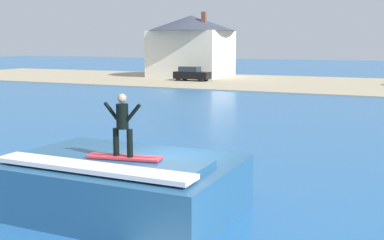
{
  "coord_description": "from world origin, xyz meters",
  "views": [
    {
      "loc": [
        6.03,
        -12.2,
        4.67
      ],
      "look_at": [
        -1.13,
        3.47,
        1.9
      ],
      "focal_mm": 44.71,
      "sensor_mm": 36.0,
      "label": 1
    }
  ],
  "objects_px": {
    "house_with_chimney": "(191,43)",
    "surfboard": "(124,157)",
    "car_near_shore": "(192,74)",
    "surfer": "(122,122)",
    "wave_crest": "(121,184)"
  },
  "relations": [
    {
      "from": "surfboard",
      "to": "car_near_shore",
      "type": "distance_m",
      "value": 47.06
    },
    {
      "from": "house_with_chimney",
      "to": "surfboard",
      "type": "bearing_deg",
      "value": -67.23
    },
    {
      "from": "wave_crest",
      "to": "house_with_chimney",
      "type": "xyz_separation_m",
      "value": [
        -20.96,
        50.41,
        3.96
      ]
    },
    {
      "from": "surfer",
      "to": "house_with_chimney",
      "type": "relative_size",
      "value": 0.14
    },
    {
      "from": "wave_crest",
      "to": "surfer",
      "type": "height_order",
      "value": "surfer"
    },
    {
      "from": "car_near_shore",
      "to": "house_with_chimney",
      "type": "xyz_separation_m",
      "value": [
        -3.37,
        7.31,
        3.79
      ]
    },
    {
      "from": "house_with_chimney",
      "to": "wave_crest",
      "type": "bearing_deg",
      "value": -67.42
    },
    {
      "from": "car_near_shore",
      "to": "house_with_chimney",
      "type": "distance_m",
      "value": 8.9
    },
    {
      "from": "car_near_shore",
      "to": "house_with_chimney",
      "type": "bearing_deg",
      "value": 114.78
    },
    {
      "from": "surfboard",
      "to": "surfer",
      "type": "xyz_separation_m",
      "value": [
        -0.01,
        -0.03,
        0.96
      ]
    },
    {
      "from": "surfboard",
      "to": "surfer",
      "type": "bearing_deg",
      "value": -101.92
    },
    {
      "from": "surfboard",
      "to": "house_with_chimney",
      "type": "height_order",
      "value": "house_with_chimney"
    },
    {
      "from": "surfer",
      "to": "car_near_shore",
      "type": "bearing_deg",
      "value": 112.4
    },
    {
      "from": "wave_crest",
      "to": "surfboard",
      "type": "distance_m",
      "value": 1.05
    },
    {
      "from": "wave_crest",
      "to": "car_near_shore",
      "type": "distance_m",
      "value": 46.55
    }
  ]
}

